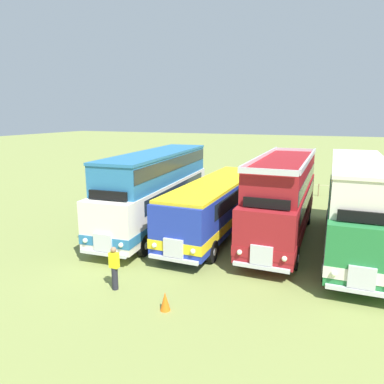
# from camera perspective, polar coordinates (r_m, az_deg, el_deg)

# --- Properties ---
(bus_first_in_row) EXTENTS (3.21, 11.69, 4.49)m
(bus_first_in_row) POSITION_cam_1_polar(r_m,az_deg,el_deg) (20.91, -5.65, 0.84)
(bus_first_in_row) COLOR silver
(bus_first_in_row) RESTS_ON ground
(bus_second_in_row) EXTENTS (2.71, 11.59, 2.99)m
(bus_second_in_row) POSITION_cam_1_polar(r_m,az_deg,el_deg) (20.17, 4.06, -1.65)
(bus_second_in_row) COLOR #1E339E
(bus_second_in_row) RESTS_ON ground
(bus_third_in_row) EXTENTS (2.63, 10.68, 4.52)m
(bus_third_in_row) POSITION_cam_1_polar(r_m,az_deg,el_deg) (19.50, 14.26, -0.68)
(bus_third_in_row) COLOR maroon
(bus_third_in_row) RESTS_ON ground
(bus_fourth_in_row) EXTENTS (2.70, 11.58, 4.49)m
(bus_fourth_in_row) POSITION_cam_1_polar(r_m,az_deg,el_deg) (19.10, 24.75, -1.36)
(bus_fourth_in_row) COLOR #237538
(bus_fourth_in_row) RESTS_ON ground
(cone_mid_row) EXTENTS (0.36, 0.36, 0.67)m
(cone_mid_row) POSITION_cam_1_polar(r_m,az_deg,el_deg) (12.86, -4.31, -16.99)
(cone_mid_row) COLOR orange
(cone_mid_row) RESTS_ON ground
(marshal_person) EXTENTS (0.36, 0.24, 1.73)m
(marshal_person) POSITION_cam_1_polar(r_m,az_deg,el_deg) (14.24, -12.28, -11.73)
(marshal_person) COLOR #23232D
(marshal_person) RESTS_ON ground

